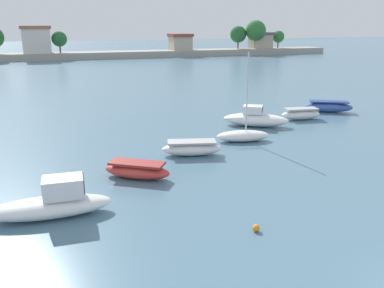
# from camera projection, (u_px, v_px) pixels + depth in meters

# --- Properties ---
(moored_boat_1) EXTENTS (5.35, 1.84, 1.72)m
(moored_boat_1) POSITION_uv_depth(u_px,v_px,m) (52.00, 203.00, 17.53)
(moored_boat_1) COLOR white
(moored_boat_1) RESTS_ON ground
(moored_boat_2) EXTENTS (3.76, 3.08, 0.89)m
(moored_boat_2) POSITION_uv_depth(u_px,v_px,m) (137.00, 170.00, 21.97)
(moored_boat_2) COLOR #C63833
(moored_boat_2) RESTS_ON ground
(moored_boat_3) EXTENTS (3.98, 2.24, 0.93)m
(moored_boat_3) POSITION_uv_depth(u_px,v_px,m) (192.00, 148.00, 25.76)
(moored_boat_3) COLOR white
(moored_boat_3) RESTS_ON ground
(moored_boat_4) EXTENTS (3.95, 2.08, 6.18)m
(moored_boat_4) POSITION_uv_depth(u_px,v_px,m) (243.00, 135.00, 28.84)
(moored_boat_4) COLOR white
(moored_boat_4) RESTS_ON ground
(moored_boat_5) EXTENTS (5.44, 4.35, 1.66)m
(moored_boat_5) POSITION_uv_depth(u_px,v_px,m) (256.00, 119.00, 33.02)
(moored_boat_5) COLOR white
(moored_boat_5) RESTS_ON ground
(moored_boat_6) EXTENTS (3.63, 1.74, 0.99)m
(moored_boat_6) POSITION_uv_depth(u_px,v_px,m) (301.00, 114.00, 35.32)
(moored_boat_6) COLOR white
(moored_boat_6) RESTS_ON ground
(moored_boat_7) EXTENTS (4.42, 3.18, 1.04)m
(moored_boat_7) POSITION_uv_depth(u_px,v_px,m) (329.00, 107.00, 38.31)
(moored_boat_7) COLOR #3856A8
(moored_boat_7) RESTS_ON ground
(mooring_buoy_1) EXTENTS (0.29, 0.29, 0.29)m
(mooring_buoy_1) POSITION_uv_depth(u_px,v_px,m) (256.00, 228.00, 16.37)
(mooring_buoy_1) COLOR orange
(mooring_buoy_1) RESTS_ON ground
(distant_shoreline) EXTENTS (121.03, 7.44, 8.75)m
(distant_shoreline) POSITION_uv_depth(u_px,v_px,m) (123.00, 48.00, 97.81)
(distant_shoreline) COLOR #9E998C
(distant_shoreline) RESTS_ON ground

